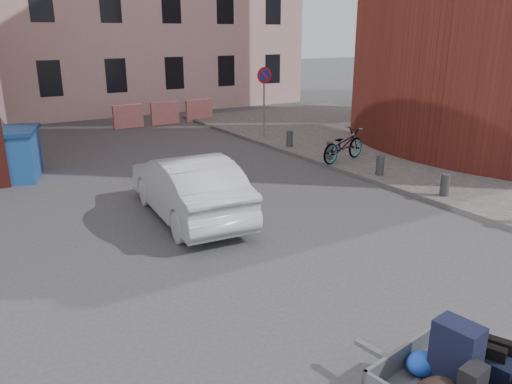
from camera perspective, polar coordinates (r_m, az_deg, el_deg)
ground at (r=8.53m, az=1.15°, el=-9.92°), size 120.00×120.00×0.00m
sidewalk at (r=17.92m, az=21.62°, el=3.91°), size 9.00×24.00×0.12m
no_parking_sign at (r=18.88m, az=0.95°, el=11.82°), size 0.60×0.09×2.65m
bollards at (r=14.48m, az=13.99°, el=2.96°), size 0.22×9.02×0.55m
barriers at (r=23.16m, az=-10.37°, el=8.86°), size 4.70×0.18×1.00m
trailer at (r=5.76m, az=21.74°, el=-19.27°), size 1.74×1.90×1.20m
silver_car at (r=11.15m, az=-7.75°, el=0.63°), size 1.84×4.42×1.42m
bicycle at (r=15.83m, az=9.93°, el=5.30°), size 2.01×1.06×1.00m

